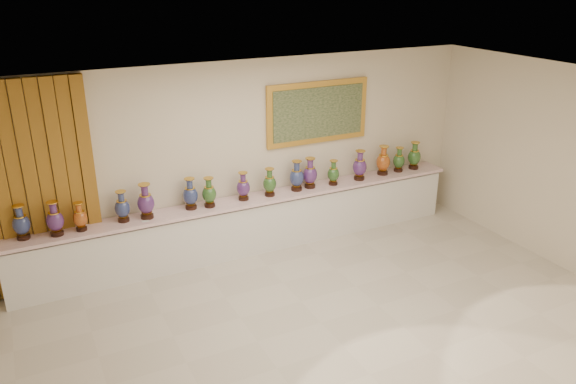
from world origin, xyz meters
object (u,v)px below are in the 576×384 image
object	(u,v)px
vase_1	(55,220)
vase_2	(80,218)
counter	(251,225)
vase_0	(21,224)

from	to	relation	value
vase_1	vase_2	world-z (taller)	vase_1
vase_1	counter	bearing A→B (deg)	1.18
vase_0	vase_1	size ratio (longest dim) A/B	0.99
vase_1	vase_2	xyz separation A→B (m)	(0.31, 0.01, -0.03)
counter	vase_1	size ratio (longest dim) A/B	15.08
vase_0	vase_2	world-z (taller)	vase_0
vase_1	vase_0	bearing A→B (deg)	169.29
vase_0	counter	bearing A→B (deg)	-0.33
counter	vase_1	world-z (taller)	vase_1
counter	vase_1	xyz separation A→B (m)	(-2.83, -0.06, 0.68)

